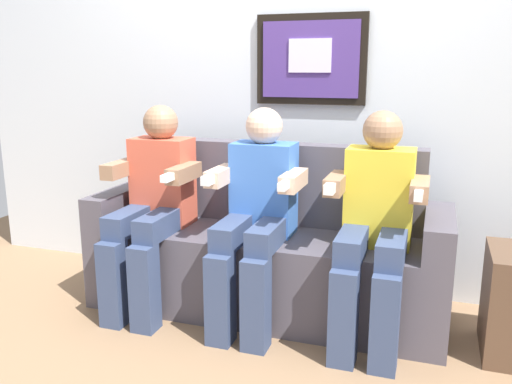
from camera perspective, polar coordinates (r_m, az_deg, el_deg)
name	(u,v)px	position (r m, az deg, el deg)	size (l,w,h in m)	color
ground_plane	(246,334)	(2.79, -1.02, -14.84)	(5.59, 5.59, 0.00)	#8C6B4C
back_wall_assembly	(290,68)	(3.19, 3.68, 12.99)	(4.30, 0.10, 2.60)	silver
couch	(266,254)	(2.94, 1.10, -6.63)	(1.90, 0.58, 0.90)	#514C56
person_on_left	(153,201)	(2.94, -10.91, -0.92)	(0.46, 0.56, 1.11)	#D8593F
person_in_middle	(257,210)	(2.70, 0.06, -1.90)	(0.46, 0.56, 1.11)	#3F72CC
person_on_right	(375,220)	(2.58, 12.59, -2.94)	(0.46, 0.56, 1.11)	yellow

